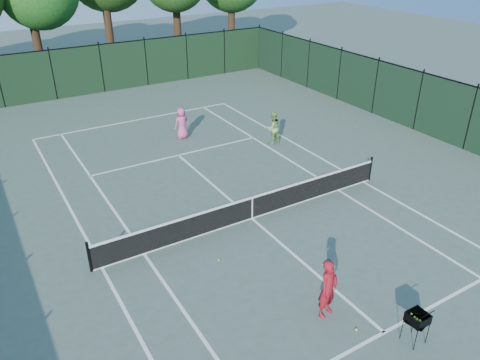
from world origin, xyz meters
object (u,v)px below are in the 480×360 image
player_green (273,128)px  loose_ball_near_cart (356,330)px  loose_ball_midcourt (219,260)px  ball_hopper (418,318)px  player_pink (182,123)px  coach (328,289)px

player_green → loose_ball_near_cart: player_green is taller
loose_ball_near_cart → loose_ball_midcourt: same height
player_green → ball_hopper: (-4.16, -12.30, -0.05)m
player_pink → ball_hopper: bearing=83.8°
player_pink → loose_ball_near_cart: bearing=79.7°
coach → loose_ball_near_cart: coach is taller
loose_ball_midcourt → coach: bearing=-68.9°
player_pink → ball_hopper: size_ratio=1.75×
loose_ball_near_cart → player_green: bearing=65.5°
loose_ball_midcourt → player_green: bearing=45.4°
coach → player_green: bearing=46.3°
coach → loose_ball_midcourt: size_ratio=25.39×
player_green → loose_ball_near_cart: bearing=66.5°
coach → player_green: 11.74m
loose_ball_midcourt → ball_hopper: bearing=-64.1°
player_green → ball_hopper: 12.98m
loose_ball_near_cart → loose_ball_midcourt: size_ratio=1.00×
player_green → loose_ball_midcourt: bearing=46.4°
player_green → loose_ball_midcourt: player_green is taller
ball_hopper → loose_ball_midcourt: 6.06m
coach → loose_ball_near_cart: 1.26m
ball_hopper → loose_ball_midcourt: size_ratio=13.32×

